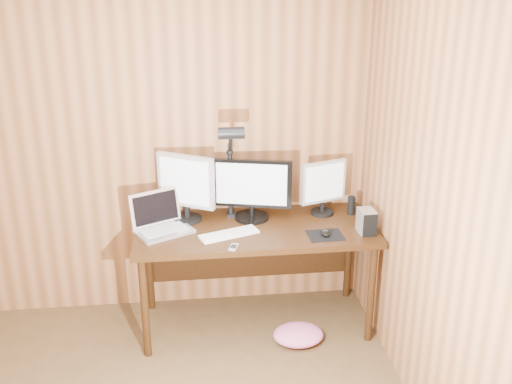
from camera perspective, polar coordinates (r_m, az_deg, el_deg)
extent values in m
plane|color=#996037|center=(4.19, -13.46, 4.46)|extent=(4.00, 0.00, 4.00)
plane|color=#996037|center=(2.62, 22.58, -6.98)|extent=(0.00, 4.00, 4.00)
cube|color=black|center=(4.02, -0.08, -3.60)|extent=(1.60, 0.70, 0.04)
cube|color=black|center=(4.42, -0.56, -5.11)|extent=(1.48, 0.02, 0.51)
cylinder|color=black|center=(3.93, -10.55, -10.81)|extent=(0.05, 0.05, 0.71)
cylinder|color=black|center=(4.43, -10.13, -6.85)|extent=(0.05, 0.05, 0.71)
cylinder|color=black|center=(4.09, 10.91, -9.51)|extent=(0.05, 0.05, 0.71)
cylinder|color=black|center=(4.57, 8.79, -5.86)|extent=(0.05, 0.05, 0.71)
cylinder|color=black|center=(4.14, -0.40, -2.39)|extent=(0.24, 0.24, 0.02)
cylinder|color=black|center=(4.12, -0.40, -1.82)|extent=(0.04, 0.04, 0.07)
cube|color=black|center=(4.04, -0.41, 0.83)|extent=(0.54, 0.16, 0.34)
cube|color=white|center=(4.02, -0.44, 0.73)|extent=(0.47, 0.12, 0.29)
cylinder|color=black|center=(4.13, -6.54, -2.55)|extent=(0.20, 0.20, 0.02)
cylinder|color=black|center=(4.11, -6.57, -1.86)|extent=(0.04, 0.04, 0.09)
cube|color=silver|center=(4.03, -6.70, 1.06)|extent=(0.38, 0.24, 0.36)
cube|color=white|center=(4.01, -6.86, 0.96)|extent=(0.32, 0.18, 0.31)
cylinder|color=black|center=(4.24, 6.32, -1.93)|extent=(0.16, 0.16, 0.02)
cylinder|color=black|center=(4.22, 6.35, -1.36)|extent=(0.03, 0.03, 0.07)
cube|color=silver|center=(4.16, 6.45, 0.96)|extent=(0.33, 0.14, 0.29)
cube|color=white|center=(4.14, 6.58, 0.88)|extent=(0.28, 0.10, 0.25)
cube|color=silver|center=(3.97, -8.75, -3.70)|extent=(0.42, 0.37, 0.02)
cube|color=silver|center=(4.02, -9.59, -1.47)|extent=(0.33, 0.20, 0.23)
cube|color=black|center=(4.02, -9.59, -1.47)|extent=(0.29, 0.17, 0.19)
cube|color=#B2B2B7|center=(3.97, -8.76, -3.56)|extent=(0.33, 0.27, 0.00)
cube|color=white|center=(3.89, -2.59, -4.03)|extent=(0.41, 0.24, 0.02)
cube|color=white|center=(3.89, -2.59, -3.89)|extent=(0.37, 0.21, 0.00)
cube|color=black|center=(3.91, 6.61, -4.12)|extent=(0.23, 0.19, 0.00)
ellipsoid|color=black|center=(3.90, 6.62, -3.86)|extent=(0.07, 0.11, 0.04)
cube|color=silver|center=(3.96, 10.47, -2.76)|extent=(0.10, 0.14, 0.16)
cube|color=black|center=(3.90, 10.82, -3.18)|extent=(0.09, 0.01, 0.15)
cube|color=silver|center=(3.72, -2.15, -5.28)|extent=(0.07, 0.10, 0.01)
cube|color=black|center=(3.72, -2.15, -5.19)|extent=(0.05, 0.06, 0.00)
cylinder|color=black|center=(4.24, 9.06, -1.27)|extent=(0.05, 0.05, 0.13)
cube|color=black|center=(4.18, -2.41, -2.43)|extent=(0.06, 0.07, 0.07)
cylinder|color=black|center=(4.09, -2.46, 0.70)|extent=(0.03, 0.03, 0.47)
sphere|color=black|center=(4.02, -2.51, 3.81)|extent=(0.05, 0.05, 0.05)
cylinder|color=black|center=(3.92, -2.45, 4.74)|extent=(0.02, 0.16, 0.19)
cylinder|color=black|center=(3.81, -2.36, 5.62)|extent=(0.17, 0.08, 0.08)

